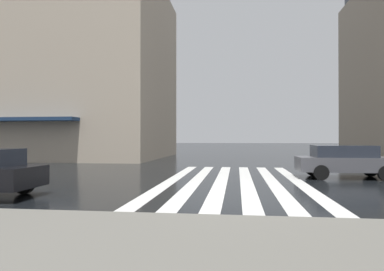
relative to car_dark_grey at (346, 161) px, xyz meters
The scene contains 4 objects.
ground_plane 7.18m from the car_dark_grey, 140.42° to the left, with size 220.00×220.00×0.00m, color black.
zebra_crossing 5.04m from the car_dark_grey, 107.52° to the left, with size 13.00×5.50×0.01m.
haussmann_block_mid 29.92m from the car_dark_grey, 60.89° to the left, with size 15.21×28.24×18.29m.
car_dark_grey is the anchor object (origin of this frame).
Camera 1 is at (-10.23, 0.09, 1.73)m, focal length 32.79 mm.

